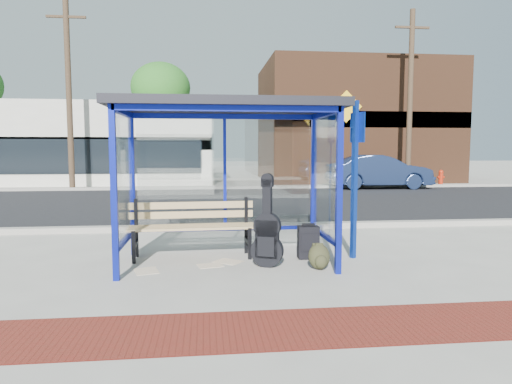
{
  "coord_description": "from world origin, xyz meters",
  "views": [
    {
      "loc": [
        -0.32,
        -6.8,
        1.72
      ],
      "look_at": [
        0.46,
        0.2,
        1.06
      ],
      "focal_mm": 32.0,
      "sensor_mm": 36.0,
      "label": 1
    }
  ],
  "objects": [
    {
      "name": "fire_hydrant",
      "position": [
        10.82,
        13.76,
        0.41
      ],
      "size": [
        0.33,
        0.23,
        0.76
      ],
      "rotation": [
        0.0,
        0.0,
        0.01
      ],
      "color": "#B7230D",
      "rests_on": "ground"
    },
    {
      "name": "far_sidewalk",
      "position": [
        0.0,
        15.0,
        0.0
      ],
      "size": [
        60.0,
        4.0,
        0.01
      ],
      "primitive_type": "cube",
      "color": "#B2ADA0",
      "rests_on": "ground"
    },
    {
      "name": "guitar_bag",
      "position": [
        0.57,
        -0.27,
        0.47
      ],
      "size": [
        0.49,
        0.3,
        1.3
      ],
      "rotation": [
        0.0,
        0.0,
        -0.38
      ],
      "color": "black",
      "rests_on": "ground"
    },
    {
      "name": "tree_mid",
      "position": [
        -3.0,
        22.0,
        5.45
      ],
      "size": [
        3.6,
        3.6,
        7.03
      ],
      "color": "#4C3826",
      "rests_on": "ground"
    },
    {
      "name": "parked_car",
      "position": [
        7.31,
        12.63,
        0.74
      ],
      "size": [
        4.53,
        1.6,
        1.49
      ],
      "primitive_type": "imported",
      "rotation": [
        0.0,
        0.0,
        1.56
      ],
      "color": "#192748",
      "rests_on": "ground"
    },
    {
      "name": "bus_shelter",
      "position": [
        0.0,
        0.07,
        2.07
      ],
      "size": [
        3.3,
        1.8,
        2.42
      ],
      "color": "#0E1A9D",
      "rests_on": "ground"
    },
    {
      "name": "utility_pole_east",
      "position": [
        9.0,
        13.4,
        4.11
      ],
      "size": [
        1.6,
        0.24,
        8.0
      ],
      "color": "#4C3826",
      "rests_on": "ground"
    },
    {
      "name": "utility_pole_west",
      "position": [
        -6.0,
        13.4,
        4.11
      ],
      "size": [
        1.6,
        0.24,
        8.0
      ],
      "color": "#4C3826",
      "rests_on": "ground"
    },
    {
      "name": "brick_paver_strip",
      "position": [
        0.0,
        -2.6,
        0.01
      ],
      "size": [
        60.0,
        1.0,
        0.01
      ],
      "primitive_type": "cube",
      "color": "maroon",
      "rests_on": "ground"
    },
    {
      "name": "newspaper_c",
      "position": [
        0.02,
        0.09,
        0.0
      ],
      "size": [
        0.5,
        0.48,
        0.01
      ],
      "primitive_type": "cube",
      "rotation": [
        0.0,
        0.0,
        2.49
      ],
      "color": "white",
      "rests_on": "ground"
    },
    {
      "name": "tree_right",
      "position": [
        12.5,
        22.0,
        5.45
      ],
      "size": [
        3.6,
        3.6,
        7.03
      ],
      "color": "#4C3826",
      "rests_on": "ground"
    },
    {
      "name": "newspaper_b",
      "position": [
        -1.17,
        -0.33,
        0.0
      ],
      "size": [
        0.41,
        0.47,
        0.01
      ],
      "primitive_type": "cube",
      "rotation": [
        0.0,
        0.0,
        -1.31
      ],
      "color": "white",
      "rests_on": "ground"
    },
    {
      "name": "suitcase",
      "position": [
        1.28,
        0.16,
        0.26
      ],
      "size": [
        0.33,
        0.22,
        0.57
      ],
      "rotation": [
        0.0,
        0.0,
        -0.03
      ],
      "color": "black",
      "rests_on": "ground"
    },
    {
      "name": "storefront_brown",
      "position": [
        8.0,
        18.49,
        3.2
      ],
      "size": [
        10.0,
        7.08,
        6.4
      ],
      "color": "#59331E",
      "rests_on": "ground"
    },
    {
      "name": "ground",
      "position": [
        0.0,
        0.0,
        0.0
      ],
      "size": [
        120.0,
        120.0,
        0.0
      ],
      "primitive_type": "plane",
      "color": "#B2ADA0",
      "rests_on": "ground"
    },
    {
      "name": "backpack",
      "position": [
        1.3,
        -0.5,
        0.18
      ],
      "size": [
        0.32,
        0.29,
        0.38
      ],
      "rotation": [
        0.0,
        0.0,
        0.01
      ],
      "color": "#2A2A17",
      "rests_on": "ground"
    },
    {
      "name": "sign_post",
      "position": [
        2.01,
        0.14,
        1.39
      ],
      "size": [
        0.16,
        0.29,
        2.48
      ],
      "rotation": [
        0.0,
        0.0,
        0.43
      ],
      "color": "navy",
      "rests_on": "ground"
    },
    {
      "name": "storefront_white",
      "position": [
        -9.0,
        17.99,
        2.0
      ],
      "size": [
        18.0,
        6.04,
        4.0
      ],
      "color": "silver",
      "rests_on": "ground"
    },
    {
      "name": "street_asphalt",
      "position": [
        0.0,
        8.0,
        0.0
      ],
      "size": [
        60.0,
        10.0,
        0.0
      ],
      "primitive_type": "cube",
      "color": "black",
      "rests_on": "ground"
    },
    {
      "name": "curb_near",
      "position": [
        0.0,
        2.9,
        0.06
      ],
      "size": [
        60.0,
        0.25,
        0.12
      ],
      "primitive_type": "cube",
      "color": "gray",
      "rests_on": "ground"
    },
    {
      "name": "newspaper_a",
      "position": [
        -0.26,
        -0.12,
        0.0
      ],
      "size": [
        0.42,
        0.37,
        0.01
      ],
      "primitive_type": "cube",
      "rotation": [
        0.0,
        0.0,
        0.24
      ],
      "color": "white",
      "rests_on": "ground"
    },
    {
      "name": "bench",
      "position": [
        -0.54,
        0.47,
        0.53
      ],
      "size": [
        2.01,
        0.57,
        0.94
      ],
      "rotation": [
        0.0,
        0.0,
        0.04
      ],
      "color": "black",
      "rests_on": "ground"
    },
    {
      "name": "curb_far",
      "position": [
        0.0,
        13.1,
        0.06
      ],
      "size": [
        60.0,
        0.25,
        0.12
      ],
      "primitive_type": "cube",
      "color": "gray",
      "rests_on": "ground"
    }
  ]
}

